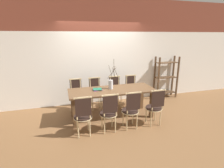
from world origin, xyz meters
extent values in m
plane|color=brown|center=(0.00, 0.00, 0.00)|extent=(16.00, 16.00, 0.00)
cube|color=white|center=(0.00, 1.22, 1.11)|extent=(12.00, 0.06, 2.22)
cube|color=brown|center=(0.00, 1.22, 2.71)|extent=(12.00, 0.06, 0.98)
cube|color=brown|center=(0.00, 0.00, 0.75)|extent=(2.20, 0.83, 0.04)
cube|color=brown|center=(-1.00, -0.31, 0.36)|extent=(0.09, 0.09, 0.73)
cube|color=brown|center=(1.00, -0.31, 0.36)|extent=(0.09, 0.09, 0.73)
cube|color=brown|center=(-1.00, 0.31, 0.36)|extent=(0.09, 0.09, 0.73)
cube|color=brown|center=(1.00, 0.31, 0.36)|extent=(0.09, 0.09, 0.73)
cylinder|color=black|center=(-0.84, -0.65, 0.43)|extent=(0.38, 0.38, 0.04)
cylinder|color=beige|center=(-0.84, -0.65, 0.41)|extent=(0.41, 0.41, 0.01)
cylinder|color=beige|center=(-0.97, -0.52, 0.21)|extent=(0.03, 0.03, 0.41)
cylinder|color=beige|center=(-0.72, -0.52, 0.21)|extent=(0.03, 0.03, 0.41)
cylinder|color=beige|center=(-0.97, -0.77, 0.21)|extent=(0.03, 0.03, 0.41)
cylinder|color=beige|center=(-0.72, -0.77, 0.21)|extent=(0.03, 0.03, 0.41)
cylinder|color=beige|center=(-0.98, -0.81, 0.69)|extent=(0.03, 0.03, 0.48)
cylinder|color=beige|center=(-0.71, -0.81, 0.69)|extent=(0.03, 0.03, 0.48)
cube|color=black|center=(-0.84, -0.81, 0.71)|extent=(0.32, 0.02, 0.38)
cube|color=beige|center=(-0.84, -0.81, 0.91)|extent=(0.36, 0.03, 0.03)
cylinder|color=black|center=(-0.27, -0.65, 0.43)|extent=(0.38, 0.38, 0.04)
cylinder|color=beige|center=(-0.27, -0.65, 0.41)|extent=(0.41, 0.41, 0.01)
cylinder|color=beige|center=(-0.40, -0.52, 0.21)|extent=(0.03, 0.03, 0.41)
cylinder|color=beige|center=(-0.15, -0.52, 0.21)|extent=(0.03, 0.03, 0.41)
cylinder|color=beige|center=(-0.40, -0.77, 0.21)|extent=(0.03, 0.03, 0.41)
cylinder|color=beige|center=(-0.15, -0.77, 0.21)|extent=(0.03, 0.03, 0.41)
cylinder|color=beige|center=(-0.41, -0.81, 0.69)|extent=(0.03, 0.03, 0.48)
cylinder|color=beige|center=(-0.14, -0.81, 0.69)|extent=(0.03, 0.03, 0.48)
cube|color=black|center=(-0.27, -0.81, 0.71)|extent=(0.32, 0.02, 0.38)
cube|color=beige|center=(-0.27, -0.81, 0.91)|extent=(0.36, 0.03, 0.03)
cylinder|color=black|center=(0.25, -0.65, 0.43)|extent=(0.38, 0.38, 0.04)
cylinder|color=beige|center=(0.25, -0.65, 0.41)|extent=(0.41, 0.41, 0.01)
cylinder|color=beige|center=(0.13, -0.52, 0.21)|extent=(0.03, 0.03, 0.41)
cylinder|color=beige|center=(0.37, -0.52, 0.21)|extent=(0.03, 0.03, 0.41)
cylinder|color=beige|center=(0.13, -0.77, 0.21)|extent=(0.03, 0.03, 0.41)
cylinder|color=beige|center=(0.37, -0.77, 0.21)|extent=(0.03, 0.03, 0.41)
cylinder|color=beige|center=(0.12, -0.81, 0.69)|extent=(0.03, 0.03, 0.48)
cylinder|color=beige|center=(0.38, -0.81, 0.69)|extent=(0.03, 0.03, 0.48)
cube|color=black|center=(0.25, -0.81, 0.71)|extent=(0.32, 0.02, 0.38)
cube|color=beige|center=(0.25, -0.81, 0.91)|extent=(0.36, 0.03, 0.03)
cylinder|color=black|center=(0.86, -0.65, 0.43)|extent=(0.38, 0.38, 0.04)
cylinder|color=beige|center=(0.86, -0.65, 0.41)|extent=(0.41, 0.41, 0.01)
cylinder|color=beige|center=(0.74, -0.52, 0.21)|extent=(0.03, 0.03, 0.41)
cylinder|color=beige|center=(0.99, -0.52, 0.21)|extent=(0.03, 0.03, 0.41)
cylinder|color=beige|center=(0.74, -0.77, 0.21)|extent=(0.03, 0.03, 0.41)
cylinder|color=beige|center=(0.99, -0.77, 0.21)|extent=(0.03, 0.03, 0.41)
cylinder|color=beige|center=(0.73, -0.81, 0.69)|extent=(0.03, 0.03, 0.48)
cylinder|color=beige|center=(1.00, -0.81, 0.69)|extent=(0.03, 0.03, 0.48)
cube|color=black|center=(0.86, -0.81, 0.71)|extent=(0.32, 0.02, 0.38)
cube|color=beige|center=(0.86, -0.81, 0.91)|extent=(0.36, 0.03, 0.03)
cylinder|color=black|center=(-0.86, 0.65, 0.43)|extent=(0.38, 0.38, 0.04)
cylinder|color=beige|center=(-0.86, 0.65, 0.41)|extent=(0.41, 0.41, 0.01)
cylinder|color=beige|center=(-0.73, 0.52, 0.21)|extent=(0.03, 0.03, 0.41)
cylinder|color=beige|center=(-0.98, 0.52, 0.21)|extent=(0.03, 0.03, 0.41)
cylinder|color=beige|center=(-0.73, 0.77, 0.21)|extent=(0.03, 0.03, 0.41)
cylinder|color=beige|center=(-0.98, 0.77, 0.21)|extent=(0.03, 0.03, 0.41)
cylinder|color=beige|center=(-0.72, 0.81, 0.69)|extent=(0.03, 0.03, 0.48)
cylinder|color=beige|center=(-0.99, 0.81, 0.69)|extent=(0.03, 0.03, 0.48)
cube|color=black|center=(-0.86, 0.81, 0.71)|extent=(0.32, 0.02, 0.38)
cube|color=beige|center=(-0.86, 0.81, 0.91)|extent=(0.36, 0.03, 0.03)
cylinder|color=black|center=(-0.31, 0.65, 0.43)|extent=(0.38, 0.38, 0.04)
cylinder|color=beige|center=(-0.31, 0.65, 0.41)|extent=(0.41, 0.41, 0.01)
cylinder|color=beige|center=(-0.18, 0.52, 0.21)|extent=(0.03, 0.03, 0.41)
cylinder|color=beige|center=(-0.43, 0.52, 0.21)|extent=(0.03, 0.03, 0.41)
cylinder|color=beige|center=(-0.18, 0.77, 0.21)|extent=(0.03, 0.03, 0.41)
cylinder|color=beige|center=(-0.43, 0.77, 0.21)|extent=(0.03, 0.03, 0.41)
cylinder|color=beige|center=(-0.17, 0.81, 0.69)|extent=(0.03, 0.03, 0.48)
cylinder|color=beige|center=(-0.44, 0.81, 0.69)|extent=(0.03, 0.03, 0.48)
cube|color=black|center=(-0.31, 0.81, 0.71)|extent=(0.32, 0.02, 0.38)
cube|color=beige|center=(-0.31, 0.81, 0.91)|extent=(0.36, 0.03, 0.03)
cylinder|color=black|center=(0.31, 0.65, 0.43)|extent=(0.38, 0.38, 0.04)
cylinder|color=beige|center=(0.31, 0.65, 0.41)|extent=(0.41, 0.41, 0.01)
cylinder|color=beige|center=(0.43, 0.52, 0.21)|extent=(0.03, 0.03, 0.41)
cylinder|color=beige|center=(0.19, 0.52, 0.21)|extent=(0.03, 0.03, 0.41)
cylinder|color=beige|center=(0.43, 0.77, 0.21)|extent=(0.03, 0.03, 0.41)
cylinder|color=beige|center=(0.19, 0.77, 0.21)|extent=(0.03, 0.03, 0.41)
cylinder|color=beige|center=(0.44, 0.81, 0.69)|extent=(0.03, 0.03, 0.48)
cylinder|color=beige|center=(0.18, 0.81, 0.69)|extent=(0.03, 0.03, 0.48)
cube|color=black|center=(0.31, 0.81, 0.71)|extent=(0.32, 0.02, 0.38)
cube|color=beige|center=(0.31, 0.81, 0.91)|extent=(0.36, 0.03, 0.03)
cylinder|color=black|center=(0.84, 0.65, 0.43)|extent=(0.38, 0.38, 0.04)
cylinder|color=beige|center=(0.84, 0.65, 0.41)|extent=(0.41, 0.41, 0.01)
cylinder|color=beige|center=(0.97, 0.52, 0.21)|extent=(0.03, 0.03, 0.41)
cylinder|color=beige|center=(0.72, 0.52, 0.21)|extent=(0.03, 0.03, 0.41)
cylinder|color=beige|center=(0.97, 0.77, 0.21)|extent=(0.03, 0.03, 0.41)
cylinder|color=beige|center=(0.72, 0.77, 0.21)|extent=(0.03, 0.03, 0.41)
cylinder|color=beige|center=(0.97, 0.81, 0.69)|extent=(0.03, 0.03, 0.48)
cylinder|color=beige|center=(0.71, 0.81, 0.69)|extent=(0.03, 0.03, 0.48)
cube|color=black|center=(0.84, 0.81, 0.71)|extent=(0.32, 0.02, 0.38)
cube|color=beige|center=(0.84, 0.81, 0.91)|extent=(0.36, 0.03, 0.03)
cylinder|color=silver|center=(-0.01, 0.08, 0.88)|extent=(0.12, 0.12, 0.23)
cylinder|color=#473828|center=(0.05, 0.13, 1.18)|extent=(0.11, 0.13, 0.37)
cylinder|color=#473828|center=(-0.02, 0.02, 1.20)|extent=(0.12, 0.03, 0.40)
cylinder|color=#473828|center=(0.11, -0.03, 1.20)|extent=(0.23, 0.25, 0.40)
cylinder|color=#473828|center=(0.07, 0.05, 1.28)|extent=(0.07, 0.17, 0.56)
cylinder|color=#473828|center=(0.06, 0.01, 1.18)|extent=(0.14, 0.16, 0.35)
cylinder|color=#473828|center=(0.05, 0.19, 1.16)|extent=(0.22, 0.13, 0.32)
cube|color=#842D8C|center=(-0.37, 0.06, 0.77)|extent=(0.25, 0.19, 0.01)
cube|color=#1E6B4C|center=(-0.37, 0.08, 0.79)|extent=(0.24, 0.22, 0.02)
cube|color=#513823|center=(1.86, 0.86, 0.71)|extent=(0.04, 0.04, 1.43)
cube|color=#513823|center=(2.60, 0.86, 0.71)|extent=(0.04, 0.04, 1.43)
cube|color=#513823|center=(1.86, 1.13, 0.71)|extent=(0.04, 0.04, 1.43)
cube|color=#513823|center=(2.60, 1.13, 0.71)|extent=(0.04, 0.04, 1.43)
cube|color=#513823|center=(2.23, 0.99, 0.17)|extent=(0.74, 0.26, 0.02)
cube|color=#513823|center=(2.23, 0.99, 0.71)|extent=(0.74, 0.26, 0.02)
cube|color=#513823|center=(2.23, 0.99, 1.23)|extent=(0.74, 0.26, 0.02)
camera|label=1|loc=(-1.20, -4.12, 2.12)|focal=28.00mm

